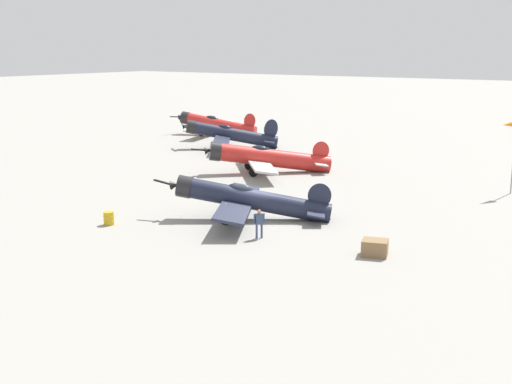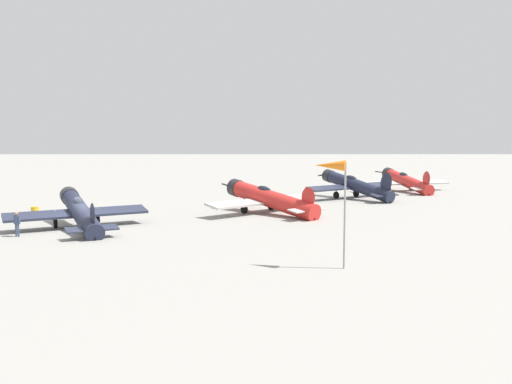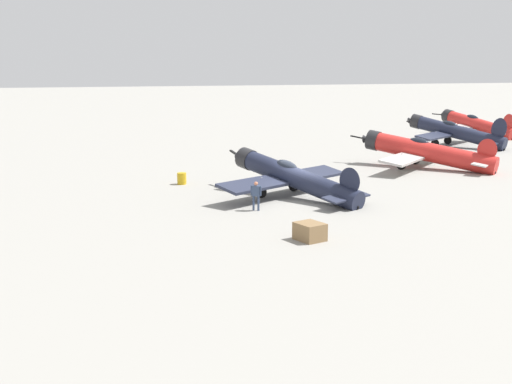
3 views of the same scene
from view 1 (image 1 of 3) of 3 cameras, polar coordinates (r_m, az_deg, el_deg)
The scene contains 9 objects.
ground_plane at distance 43.13m, azimuth 0.00°, elevation -2.34°, with size 400.00×400.00×0.00m, color gray.
airplane_foreground at distance 42.87m, azimuth -0.69°, elevation -0.61°, with size 10.79×9.97×3.01m.
airplane_mid_apron at distance 58.84m, azimuth 0.87°, elevation 2.94°, with size 10.17×10.23×3.03m.
airplane_far_line at distance 73.46m, azimuth -2.29°, elevation 4.95°, with size 10.15×10.71×3.35m.
airplane_outer_stand at distance 84.81m, azimuth -3.47°, elevation 5.77°, with size 10.68×12.86×3.13m.
ground_crew_mechanic at distance 38.63m, azimuth 0.27°, elevation -2.48°, with size 0.47×0.55×1.71m.
equipment_crate at distance 36.19m, azimuth 10.08°, elevation -4.69°, with size 1.63×1.51×0.86m.
fuel_drum at distance 42.74m, azimuth -12.42°, elevation -2.20°, with size 0.68×0.68×0.82m.
windsock_mast at distance 52.91m, azimuth 20.81°, elevation 5.14°, with size 1.11×1.70×5.58m.
Camera 1 is at (-23.42, 34.56, 10.83)m, focal length 46.98 mm.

